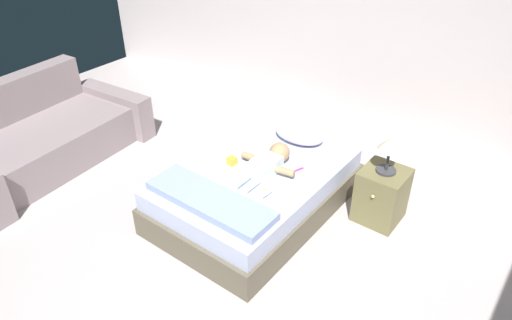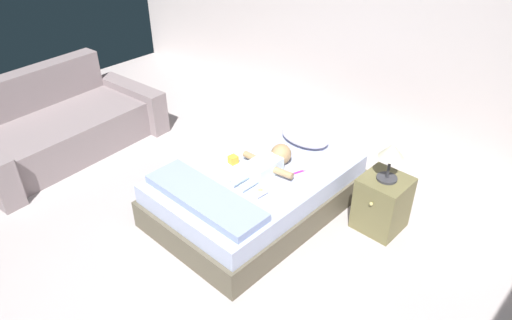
# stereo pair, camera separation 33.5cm
# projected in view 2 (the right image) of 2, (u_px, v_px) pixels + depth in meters

# --- Properties ---
(ground_plane) EXTENTS (8.00, 8.00, 0.00)m
(ground_plane) POSITION_uv_depth(u_px,v_px,m) (154.00, 292.00, 3.35)
(ground_plane) COLOR #AFA4A3
(wall_behind_bed) EXTENTS (8.00, 0.12, 2.68)m
(wall_behind_bed) POSITION_uv_depth(u_px,v_px,m) (394.00, 17.00, 4.44)
(wall_behind_bed) COLOR silver
(wall_behind_bed) RESTS_ON ground_plane
(bed) EXTENTS (1.18, 1.74, 0.42)m
(bed) POSITION_uv_depth(u_px,v_px,m) (256.00, 190.00, 4.03)
(bed) COLOR brown
(bed) RESTS_ON ground_plane
(pillow) EXTENTS (0.48, 0.32, 0.13)m
(pillow) POSITION_uv_depth(u_px,v_px,m) (305.00, 136.00, 4.26)
(pillow) COLOR silver
(pillow) RESTS_ON bed
(baby) EXTENTS (0.52, 0.63, 0.18)m
(baby) POSITION_uv_depth(u_px,v_px,m) (269.00, 163.00, 3.87)
(baby) COLOR white
(baby) RESTS_ON bed
(toothbrush) EXTENTS (0.06, 0.13, 0.02)m
(toothbrush) POSITION_uv_depth(u_px,v_px,m) (299.00, 172.00, 3.87)
(toothbrush) COLOR #A72A9E
(toothbrush) RESTS_ON bed
(couch) EXTENTS (1.20, 1.98, 0.80)m
(couch) POSITION_uv_depth(u_px,v_px,m) (60.00, 126.00, 4.86)
(couch) COLOR gray
(couch) RESTS_ON ground_plane
(nightstand) EXTENTS (0.36, 0.39, 0.48)m
(nightstand) POSITION_uv_depth(u_px,v_px,m) (382.00, 203.00, 3.82)
(nightstand) COLOR brown
(nightstand) RESTS_ON ground_plane
(lamp) EXTENTS (0.20, 0.20, 0.33)m
(lamp) POSITION_uv_depth(u_px,v_px,m) (391.00, 154.00, 3.55)
(lamp) COLOR #333338
(lamp) RESTS_ON nightstand
(blanket) EXTENTS (1.06, 0.34, 0.06)m
(blanket) POSITION_uv_depth(u_px,v_px,m) (205.00, 197.00, 3.54)
(blanket) COLOR #8998C3
(blanket) RESTS_ON bed
(toy_block) EXTENTS (0.08, 0.08, 0.07)m
(toy_block) POSITION_uv_depth(u_px,v_px,m) (233.00, 160.00, 3.98)
(toy_block) COLOR gold
(toy_block) RESTS_ON bed
(baby_bottle) EXTENTS (0.06, 0.11, 0.08)m
(baby_bottle) POSITION_uv_depth(u_px,v_px,m) (260.00, 193.00, 3.60)
(baby_bottle) COLOR white
(baby_bottle) RESTS_ON bed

